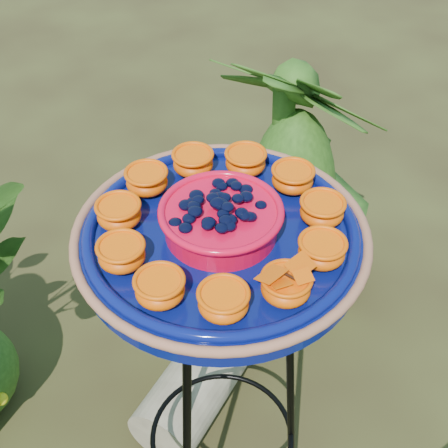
% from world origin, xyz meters
% --- Properties ---
extents(tripod_stand, '(0.39, 0.40, 0.94)m').
position_xyz_m(tripod_stand, '(0.04, -0.01, 0.57)').
color(tripod_stand, black).
rests_on(tripod_stand, ground).
extents(feeder_dish, '(0.55, 0.55, 0.11)m').
position_xyz_m(feeder_dish, '(0.04, -0.01, 0.99)').
color(feeder_dish, '#07105A').
rests_on(feeder_dish, tripod_stand).
extents(driftwood_log, '(0.59, 0.53, 0.20)m').
position_xyz_m(driftwood_log, '(0.15, 0.35, 0.10)').
color(driftwood_log, tan).
rests_on(driftwood_log, ground).
extents(shrub_back_right, '(0.72, 0.72, 0.93)m').
position_xyz_m(shrub_back_right, '(0.54, 0.62, 0.47)').
color(shrub_back_right, '#224512').
rests_on(shrub_back_right, ground).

